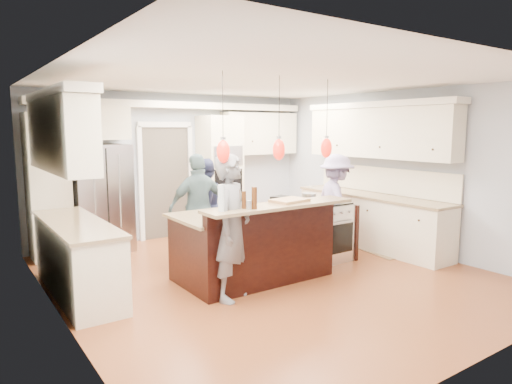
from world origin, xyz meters
The scene contains 23 objects.
ground_plane centered at (0.00, 0.00, 0.00)m, with size 6.00×6.00×0.00m, color #9D542B.
room_shell centered at (0.00, 0.00, 1.82)m, with size 5.54×6.04×2.72m.
refrigerator centered at (-1.55, 2.64, 0.90)m, with size 0.90×0.70×1.80m, color #B7B7BC.
oven_column centered at (0.75, 2.67, 1.15)m, with size 0.72×0.69×2.30m.
back_upper_cabinets centered at (-0.75, 2.76, 1.67)m, with size 5.30×0.61×2.54m.
right_counter_run centered at (2.44, 0.30, 1.06)m, with size 0.64×3.10×2.51m.
left_cabinets centered at (-2.44, 0.80, 1.06)m, with size 0.64×2.30×2.51m.
kitchen_island centered at (-0.25, 0.07, 0.48)m, with size 2.10×1.46×1.12m.
island_range centered at (1.16, 0.15, 0.46)m, with size 0.82×0.71×0.92m.
pendant_lights centered at (-0.25, -0.51, 1.80)m, with size 1.75×0.15×1.03m.
person_bar_end centered at (-0.90, -0.45, 0.88)m, with size 0.64×0.42×1.77m, color slate.
person_far_left centered at (-0.19, 1.60, 0.79)m, with size 0.76×0.59×1.57m, color #292F51.
person_far_right centered at (-0.47, 1.22, 0.84)m, with size 0.98×0.41×1.68m, color slate.
person_range_side centered at (1.81, 0.54, 0.81)m, with size 1.05×0.60×1.63m, color #9284B2.
floor_rug centered at (2.40, -0.02, 0.01)m, with size 0.72×1.05×0.01m, color #866749.
water_bottle centered at (-1.12, -0.56, 1.27)m, with size 0.07×0.07×0.31m, color silver.
beer_bottle_a centered at (-0.83, -0.46, 1.23)m, with size 0.06×0.06×0.22m, color #41200B.
beer_bottle_b centered at (-0.71, -0.65, 1.25)m, with size 0.07×0.07×0.26m, color #41200B.
beer_bottle_c centered at (-0.80, -0.55, 1.22)m, with size 0.05×0.05×0.21m, color #41200B.
drink_can centered at (-0.79, -0.65, 1.18)m, with size 0.06×0.06×0.11m, color #B7B7BC.
cutting_board centered at (-0.04, -0.47, 1.14)m, with size 0.46×0.33×0.04m, color tan.
pot_large centered at (1.01, 0.34, 0.99)m, with size 0.23×0.23×0.13m, color #B7B7BC.
pot_small centered at (1.23, -0.01, 0.97)m, with size 0.18×0.18×0.09m, color #B7B7BC.
Camera 1 is at (-3.71, -5.00, 2.07)m, focal length 32.00 mm.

